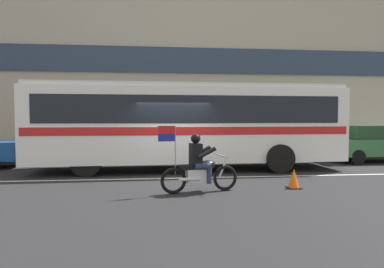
{
  "coord_description": "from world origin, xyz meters",
  "views": [
    {
      "loc": [
        -0.55,
        -11.32,
        1.97
      ],
      "look_at": [
        0.57,
        -0.73,
        1.46
      ],
      "focal_mm": 30.83,
      "sensor_mm": 36.0,
      "label": 1
    }
  ],
  "objects_px": {
    "motorcycle_with_rider": "(199,167)",
    "fire_hydrant": "(184,150)",
    "parked_sedan_curbside": "(375,143)",
    "transit_bus": "(189,120)",
    "traffic_cone": "(294,179)"
  },
  "relations": [
    {
      "from": "motorcycle_with_rider",
      "to": "fire_hydrant",
      "type": "xyz_separation_m",
      "value": [
        0.1,
        6.41,
        -0.15
      ]
    },
    {
      "from": "parked_sedan_curbside",
      "to": "fire_hydrant",
      "type": "height_order",
      "value": "parked_sedan_curbside"
    },
    {
      "from": "transit_bus",
      "to": "traffic_cone",
      "type": "xyz_separation_m",
      "value": [
        2.62,
        -3.68,
        -1.63
      ]
    },
    {
      "from": "transit_bus",
      "to": "motorcycle_with_rider",
      "type": "distance_m",
      "value": 4.09
    },
    {
      "from": "fire_hydrant",
      "to": "traffic_cone",
      "type": "height_order",
      "value": "fire_hydrant"
    },
    {
      "from": "motorcycle_with_rider",
      "to": "fire_hydrant",
      "type": "height_order",
      "value": "motorcycle_with_rider"
    },
    {
      "from": "motorcycle_with_rider",
      "to": "traffic_cone",
      "type": "relative_size",
      "value": 3.94
    },
    {
      "from": "transit_bus",
      "to": "motorcycle_with_rider",
      "type": "relative_size",
      "value": 5.36
    },
    {
      "from": "motorcycle_with_rider",
      "to": "parked_sedan_curbside",
      "type": "relative_size",
      "value": 0.46
    },
    {
      "from": "transit_bus",
      "to": "parked_sedan_curbside",
      "type": "relative_size",
      "value": 2.46
    },
    {
      "from": "transit_bus",
      "to": "motorcycle_with_rider",
      "type": "xyz_separation_m",
      "value": [
        -0.09,
        -3.9,
        -1.22
      ]
    },
    {
      "from": "fire_hydrant",
      "to": "traffic_cone",
      "type": "distance_m",
      "value": 6.73
    },
    {
      "from": "motorcycle_with_rider",
      "to": "traffic_cone",
      "type": "bearing_deg",
      "value": 4.58
    },
    {
      "from": "parked_sedan_curbside",
      "to": "transit_bus",
      "type": "bearing_deg",
      "value": -170.85
    },
    {
      "from": "transit_bus",
      "to": "traffic_cone",
      "type": "relative_size",
      "value": 21.12
    }
  ]
}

